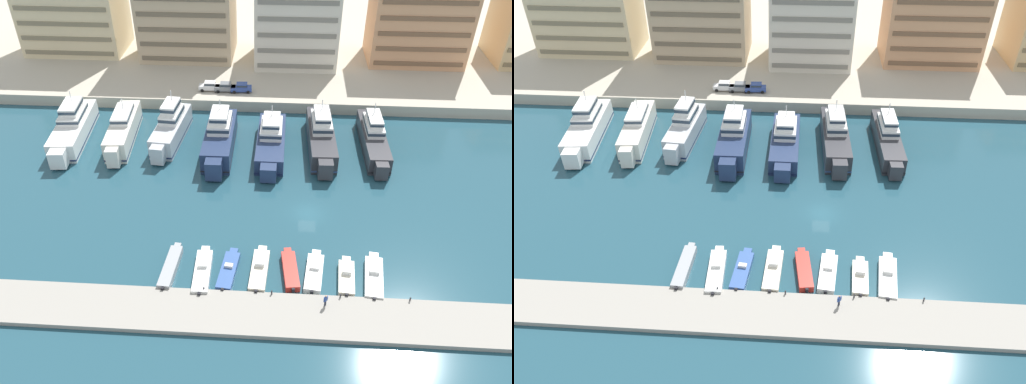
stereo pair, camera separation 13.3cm
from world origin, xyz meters
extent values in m
plane|color=#234C5B|center=(0.00, 0.00, 0.00)|extent=(400.00, 400.00, 0.00)
cube|color=#BCB29E|center=(0.00, 64.64, 1.09)|extent=(180.00, 70.00, 2.18)
cube|color=#9E998E|center=(0.00, -18.89, 0.31)|extent=(120.00, 6.29, 0.63)
cube|color=white|center=(-40.82, 18.27, 1.67)|extent=(6.06, 16.71, 3.34)
cube|color=white|center=(-40.03, 9.07, 1.75)|extent=(2.76, 2.55, 2.84)
cube|color=#192347|center=(-40.82, 18.27, 0.58)|extent=(6.12, 16.88, 0.24)
cube|color=white|center=(-40.92, 19.49, 4.00)|extent=(4.22, 7.16, 1.33)
cube|color=#233342|center=(-40.92, 19.49, 4.14)|extent=(4.27, 7.24, 0.48)
cube|color=white|center=(-40.92, 19.49, 5.41)|extent=(3.29, 5.59, 1.48)
cube|color=#233342|center=(-40.92, 19.49, 5.56)|extent=(3.33, 5.64, 0.53)
cylinder|color=silver|center=(-41.01, 20.52, 7.05)|extent=(0.16, 0.16, 1.80)
cube|color=white|center=(-41.56, 26.87, 0.92)|extent=(4.03, 1.24, 0.20)
cube|color=silver|center=(-31.91, 18.27, 1.84)|extent=(4.87, 15.73, 3.68)
cube|color=silver|center=(-31.25, 9.72, 1.93)|extent=(2.16, 1.99, 3.13)
cube|color=#192347|center=(-31.91, 18.27, 0.64)|extent=(4.92, 15.88, 0.24)
cube|color=white|center=(-32.00, 19.43, 4.34)|extent=(3.37, 6.71, 1.32)
cube|color=#233342|center=(-32.00, 19.43, 4.47)|extent=(3.41, 6.77, 0.48)
cylinder|color=silver|center=(-32.08, 20.40, 5.90)|extent=(0.16, 0.16, 1.80)
cube|color=silver|center=(-32.54, 26.44, 1.01)|extent=(3.19, 1.14, 0.20)
cube|color=silver|center=(-23.59, 18.90, 1.76)|extent=(5.05, 14.14, 3.52)
cube|color=silver|center=(-24.25, 11.12, 1.85)|extent=(2.30, 2.12, 2.99)
cube|color=#192347|center=(-23.59, 18.90, 0.62)|extent=(5.10, 14.28, 0.24)
cube|color=white|center=(-23.51, 19.94, 4.32)|extent=(3.52, 6.06, 1.59)
cube|color=#233342|center=(-23.51, 19.94, 4.48)|extent=(3.56, 6.12, 0.57)
cube|color=white|center=(-23.51, 19.94, 5.88)|extent=(2.75, 4.72, 1.53)
cube|color=#233342|center=(-23.51, 19.94, 6.03)|extent=(2.78, 4.77, 0.55)
cylinder|color=silver|center=(-23.43, 20.81, 7.54)|extent=(0.16, 0.16, 1.80)
cube|color=silver|center=(-22.97, 26.26, 0.97)|extent=(3.38, 1.17, 0.20)
cube|color=navy|center=(-14.71, 16.18, 1.84)|extent=(4.81, 15.36, 3.67)
cube|color=navy|center=(-14.62, 7.48, 1.93)|extent=(2.58, 2.35, 3.12)
cube|color=black|center=(-14.71, 16.18, 0.64)|extent=(4.86, 15.51, 0.24)
cube|color=white|center=(-14.72, 17.33, 4.46)|extent=(3.70, 6.47, 1.57)
cube|color=#233342|center=(-14.72, 17.33, 4.61)|extent=(3.74, 6.53, 0.56)
cube|color=white|center=(-14.72, 17.33, 5.93)|extent=(2.88, 5.05, 1.38)
cube|color=#233342|center=(-14.72, 17.33, 6.07)|extent=(2.92, 5.10, 0.50)
cylinder|color=silver|center=(-14.73, 18.29, 7.52)|extent=(0.16, 0.16, 1.80)
cube|color=navy|center=(-14.80, 24.28, 1.01)|extent=(3.96, 0.94, 0.20)
cube|color=navy|center=(-6.05, 16.44, 1.42)|extent=(4.71, 15.52, 2.85)
cube|color=navy|center=(-6.12, 7.67, 1.49)|extent=(2.55, 2.32, 2.42)
cube|color=#192347|center=(-6.05, 16.44, 0.50)|extent=(4.76, 15.67, 0.24)
cube|color=white|center=(-6.04, 17.60, 3.58)|extent=(3.63, 6.53, 1.46)
cube|color=#233342|center=(-6.04, 17.60, 3.72)|extent=(3.68, 6.59, 0.53)
cube|color=white|center=(-6.04, 17.60, 4.92)|extent=(2.83, 5.09, 1.23)
cube|color=#233342|center=(-6.04, 17.60, 5.04)|extent=(2.87, 5.14, 0.44)
cylinder|color=silver|center=(-6.04, 18.58, 6.43)|extent=(0.16, 0.16, 1.80)
cube|color=navy|center=(-5.99, 24.63, 0.78)|extent=(3.91, 0.93, 0.20)
cube|color=#333338|center=(2.43, 18.03, 1.67)|extent=(4.77, 16.73, 3.33)
cube|color=#333338|center=(2.75, 8.80, 1.75)|extent=(2.38, 2.18, 2.83)
cube|color=#334C7F|center=(2.43, 18.03, 0.58)|extent=(4.82, 16.90, 0.24)
cube|color=white|center=(2.38, 19.28, 4.09)|extent=(3.51, 7.08, 1.52)
cube|color=#233342|center=(2.38, 19.28, 4.24)|extent=(3.56, 7.15, 0.55)
cube|color=white|center=(2.38, 19.28, 5.46)|extent=(2.74, 5.52, 1.22)
cube|color=#233342|center=(2.38, 19.28, 5.58)|extent=(2.77, 5.58, 0.44)
cylinder|color=silver|center=(2.35, 20.32, 6.97)|extent=(0.16, 0.16, 1.80)
cube|color=#333338|center=(2.12, 26.77, 0.92)|extent=(3.59, 1.02, 0.20)
cube|color=#333338|center=(11.29, 18.29, 1.49)|extent=(4.05, 16.60, 2.98)
cube|color=#333338|center=(11.51, 9.21, 1.56)|extent=(2.05, 1.87, 2.53)
cube|color=black|center=(11.29, 18.29, 0.52)|extent=(4.09, 16.77, 0.24)
cube|color=white|center=(11.26, 19.53, 3.69)|extent=(3.01, 7.00, 1.42)
cube|color=#233342|center=(11.26, 19.53, 3.83)|extent=(3.05, 7.07, 0.51)
cube|color=white|center=(11.26, 19.53, 4.98)|extent=(2.35, 5.46, 1.17)
cube|color=#233342|center=(11.26, 19.53, 5.10)|extent=(2.38, 5.52, 0.42)
cylinder|color=silver|center=(11.24, 20.57, 6.47)|extent=(0.16, 0.16, 1.80)
cube|color=#333338|center=(11.08, 26.99, 0.82)|extent=(3.12, 0.97, 0.20)
cube|color=#9EA3A8|center=(-17.55, -12.46, 0.53)|extent=(1.98, 7.07, 1.07)
cube|color=#9EA3A8|center=(-17.33, -8.66, 0.53)|extent=(0.91, 0.76, 0.91)
cube|color=black|center=(-17.77, -16.14, 0.68)|extent=(0.38, 0.30, 0.60)
cube|color=white|center=(-13.41, -12.97, 0.50)|extent=(2.28, 7.10, 1.00)
cube|color=white|center=(-13.57, -9.06, 0.50)|extent=(1.13, 0.94, 0.85)
cube|color=silver|center=(-13.43, -12.44, 1.21)|extent=(1.12, 0.64, 0.41)
cube|color=#283847|center=(-13.44, -12.16, 1.27)|extent=(1.00, 0.12, 0.24)
cube|color=black|center=(-13.26, -16.66, 0.65)|extent=(0.37, 0.29, 0.60)
cube|color=#33569E|center=(-10.24, -12.45, 0.39)|extent=(2.53, 6.39, 0.78)
cube|color=#33569E|center=(-9.88, -8.98, 0.39)|extent=(1.12, 0.95, 0.66)
cube|color=silver|center=(-10.19, -11.98, 0.96)|extent=(1.10, 0.71, 0.37)
cube|color=#283847|center=(-10.16, -11.70, 1.02)|extent=(0.95, 0.18, 0.22)
cube|color=black|center=(-10.59, -15.72, 0.54)|extent=(0.39, 0.32, 0.60)
cube|color=beige|center=(-6.34, -12.24, 0.47)|extent=(2.40, 6.83, 0.93)
cube|color=beige|center=(-6.14, -8.48, 0.47)|extent=(1.17, 0.98, 0.79)
cube|color=silver|center=(-6.31, -11.74, 1.22)|extent=(1.15, 0.66, 0.58)
cube|color=#283847|center=(-6.30, -11.46, 1.31)|extent=(1.02, 0.14, 0.35)
cube|color=black|center=(-6.53, -15.79, 0.62)|extent=(0.37, 0.30, 0.60)
cube|color=red|center=(-2.46, -12.00, 0.47)|extent=(2.46, 6.32, 0.94)
cube|color=red|center=(-2.86, -8.59, 0.47)|extent=(1.05, 0.90, 0.80)
cube|color=black|center=(-2.09, -15.24, 0.62)|extent=(0.39, 0.32, 0.60)
cube|color=white|center=(0.50, -12.14, 0.41)|extent=(2.76, 6.33, 0.81)
cube|color=white|center=(0.90, -8.68, 0.41)|extent=(1.24, 1.06, 0.69)
cube|color=silver|center=(0.56, -11.69, 1.00)|extent=(1.20, 0.73, 0.38)
cube|color=#283847|center=(0.59, -11.41, 1.05)|extent=(1.04, 0.20, 0.23)
cube|color=black|center=(0.13, -15.37, 0.56)|extent=(0.39, 0.32, 0.60)
cube|color=beige|center=(4.46, -12.76, 0.44)|extent=(2.33, 5.58, 0.87)
cube|color=beige|center=(4.68, -9.65, 0.44)|extent=(1.13, 0.95, 0.74)
cube|color=silver|center=(4.49, -12.35, 1.16)|extent=(1.11, 0.68, 0.58)
cube|color=#283847|center=(4.51, -12.07, 1.25)|extent=(0.98, 0.15, 0.35)
cube|color=black|center=(4.25, -15.66, 0.59)|extent=(0.38, 0.31, 0.60)
cube|color=white|center=(7.85, -12.53, 0.44)|extent=(2.93, 6.92, 0.88)
cube|color=white|center=(8.28, -8.76, 0.44)|extent=(1.30, 1.11, 0.75)
cube|color=silver|center=(7.90, -12.03, 1.12)|extent=(1.26, 0.73, 0.49)
cube|color=#283847|center=(7.94, -11.76, 1.20)|extent=(1.09, 0.20, 0.29)
cube|color=black|center=(7.44, -16.05, 0.59)|extent=(0.39, 0.32, 0.60)
cube|color=white|center=(-18.93, 34.05, 2.90)|extent=(4.12, 1.74, 0.80)
cube|color=white|center=(-18.78, 34.05, 3.64)|extent=(2.12, 1.58, 0.68)
cube|color=#1E2833|center=(-18.78, 34.05, 3.64)|extent=(2.07, 1.60, 0.37)
cylinder|color=black|center=(-20.27, 33.18, 2.50)|extent=(0.64, 0.23, 0.64)
cylinder|color=black|center=(-20.29, 34.88, 2.50)|extent=(0.64, 0.23, 0.64)
cylinder|color=black|center=(-17.57, 33.21, 2.50)|extent=(0.64, 0.23, 0.64)
cylinder|color=black|center=(-17.59, 34.91, 2.50)|extent=(0.64, 0.23, 0.64)
cube|color=slate|center=(-15.79, 33.80, 2.90)|extent=(4.17, 1.86, 0.80)
cube|color=slate|center=(-15.64, 33.81, 3.64)|extent=(2.16, 1.64, 0.68)
cube|color=#1E2833|center=(-15.64, 33.81, 3.64)|extent=(2.12, 1.66, 0.37)
cylinder|color=black|center=(-17.10, 32.90, 2.50)|extent=(0.65, 0.25, 0.64)
cylinder|color=black|center=(-17.17, 34.60, 2.50)|extent=(0.65, 0.25, 0.64)
cylinder|color=black|center=(-14.40, 33.01, 2.50)|extent=(0.65, 0.25, 0.64)
cylinder|color=black|center=(-14.47, 34.71, 2.50)|extent=(0.65, 0.25, 0.64)
cube|color=#28428E|center=(-12.62, 33.76, 2.90)|extent=(4.20, 1.97, 0.80)
cube|color=#28428E|center=(-12.47, 33.77, 3.64)|extent=(2.20, 1.70, 0.68)
cube|color=#1E2833|center=(-12.47, 33.77, 3.64)|extent=(2.16, 1.71, 0.37)
cylinder|color=black|center=(-13.91, 32.83, 2.50)|extent=(0.65, 0.26, 0.64)
cylinder|color=black|center=(-14.02, 34.52, 2.50)|extent=(0.65, 0.26, 0.64)
cylinder|color=black|center=(-11.21, 33.01, 2.50)|extent=(0.65, 0.26, 0.64)
cylinder|color=black|center=(-11.33, 34.70, 2.50)|extent=(0.65, 0.26, 0.64)
cube|color=#7E7359|center=(-51.66, 47.00, 3.76)|extent=(19.81, 0.24, 0.90)
cube|color=#7E7359|center=(-51.66, 47.00, 6.93)|extent=(19.81, 0.24, 0.90)
cube|color=#7E7359|center=(-51.66, 47.00, 10.10)|extent=(19.81, 0.24, 0.90)
cube|color=#7E7359|center=(-51.66, 47.00, 13.27)|extent=(19.81, 0.24, 0.90)
cube|color=#C6AD89|center=(-25.84, 52.50, 13.13)|extent=(20.02, 14.17, 21.90)
cube|color=#6D5F4B|center=(-25.84, 45.32, 3.74)|extent=(18.42, 0.24, 0.90)
cube|color=#6D5F4B|center=(-25.84, 45.32, 6.87)|extent=(18.42, 0.24, 0.90)
cube|color=#6D5F4B|center=(-25.84, 45.32, 10.00)|extent=(18.42, 0.24, 0.90)
cube|color=#6D5F4B|center=(-25.84, 45.32, 13.13)|extent=(18.42, 0.24, 0.90)
cube|color=silver|center=(-2.09, 50.84, 10.25)|extent=(17.20, 15.54, 16.15)
cube|color=gray|center=(-2.09, 42.98, 3.79)|extent=(15.82, 0.24, 0.90)
cube|color=gray|center=(-2.09, 42.98, 7.02)|extent=(15.82, 0.24, 0.90)
cube|color=gray|center=(-2.09, 42.98, 10.25)|extent=(15.82, 0.24, 0.90)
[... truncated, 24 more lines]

